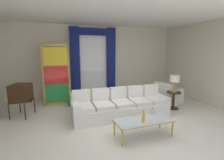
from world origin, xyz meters
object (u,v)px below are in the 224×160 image
at_px(coffee_table, 143,121).
at_px(peacock_figurine, 73,101).
at_px(bottle_crystal_tall, 143,117).
at_px(stained_glass_divider, 56,76).
at_px(couch_white_long, 120,106).
at_px(bottle_blue_decanter, 153,112).
at_px(vintage_tv, 21,93).
at_px(round_side_table, 173,99).
at_px(table_lamp_brass, 175,79).
at_px(armchair_white, 167,95).

xyz_separation_m(coffee_table, peacock_figurine, (-1.32, 2.62, -0.15)).
distance_m(bottle_crystal_tall, stained_glass_divider, 3.69).
relative_size(couch_white_long, peacock_figurine, 4.88).
bearing_deg(bottle_blue_decanter, stained_glass_divider, 127.29).
bearing_deg(vintage_tv, coffee_table, -38.56).
relative_size(coffee_table, vintage_tv, 1.00).
xyz_separation_m(couch_white_long, bottle_blue_decanter, (0.41, -1.17, 0.17)).
distance_m(coffee_table, vintage_tv, 3.70).
distance_m(bottle_blue_decanter, round_side_table, 1.91).
relative_size(vintage_tv, round_side_table, 2.26).
height_order(couch_white_long, table_lamp_brass, table_lamp_brass).
distance_m(couch_white_long, round_side_table, 1.95).
xyz_separation_m(coffee_table, stained_glass_divider, (-1.82, 3.08, 0.68)).
height_order(armchair_white, peacock_figurine, armchair_white).
bearing_deg(bottle_crystal_tall, peacock_figurine, 114.23).
bearing_deg(bottle_blue_decanter, couch_white_long, 109.41).
distance_m(coffee_table, armchair_white, 2.90).
relative_size(coffee_table, bottle_blue_decanter, 6.41).
distance_m(armchair_white, table_lamp_brass, 1.00).
relative_size(bottle_blue_decanter, armchair_white, 0.21).
relative_size(bottle_blue_decanter, stained_glass_divider, 0.10).
distance_m(armchair_white, round_side_table, 0.67).
bearing_deg(bottle_blue_decanter, coffee_table, -151.13).
bearing_deg(vintage_tv, round_side_table, -11.41).
distance_m(coffee_table, stained_glass_divider, 3.65).
distance_m(bottle_blue_decanter, stained_glass_divider, 3.66).
distance_m(couch_white_long, bottle_crystal_tall, 1.52).
bearing_deg(armchair_white, round_side_table, -110.03).
height_order(couch_white_long, bottle_crystal_tall, couch_white_long).
height_order(coffee_table, vintage_tv, vintage_tv).
xyz_separation_m(stained_glass_divider, peacock_figurine, (0.50, -0.46, -0.84)).
bearing_deg(coffee_table, peacock_figurine, 116.67).
bearing_deg(table_lamp_brass, coffee_table, -145.24).
xyz_separation_m(coffee_table, round_side_table, (1.91, 1.33, -0.02)).
distance_m(coffee_table, bottle_crystal_tall, 0.21).
distance_m(coffee_table, table_lamp_brass, 2.42).
bearing_deg(armchair_white, bottle_crystal_tall, -136.83).
xyz_separation_m(round_side_table, table_lamp_brass, (0.00, 0.00, 0.67)).
relative_size(bottle_crystal_tall, vintage_tv, 0.21).
height_order(couch_white_long, armchair_white, couch_white_long).
relative_size(coffee_table, bottle_crystal_tall, 4.70).
bearing_deg(couch_white_long, coffee_table, -88.37).
distance_m(bottle_crystal_tall, table_lamp_brass, 2.52).
distance_m(bottle_crystal_tall, vintage_tv, 3.70).
relative_size(couch_white_long, table_lamp_brass, 5.14).
relative_size(bottle_crystal_tall, armchair_white, 0.28).
bearing_deg(couch_white_long, armchair_white, 14.98).
bearing_deg(table_lamp_brass, peacock_figurine, 158.18).
height_order(vintage_tv, round_side_table, vintage_tv).
distance_m(bottle_blue_decanter, peacock_figurine, 2.96).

